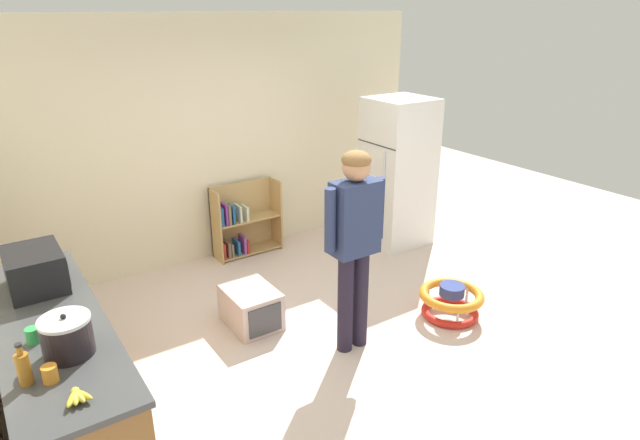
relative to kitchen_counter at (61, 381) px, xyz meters
The scene contains 15 objects.
ground_plane 2.25m from the kitchen_counter, ahead, with size 12.00×12.00×0.00m, color beige.
back_wall 3.25m from the kitchen_counter, 45.19° to the left, with size 5.20×0.06×2.70m, color beige.
kitchen_counter is the anchor object (origin of this frame).
refrigerator 4.28m from the kitchen_counter, 17.70° to the left, with size 0.73×0.68×1.78m.
bookshelf 3.08m from the kitchen_counter, 41.28° to the left, with size 0.80×0.28×0.85m.
standing_person 2.33m from the kitchen_counter, ahead, with size 0.57×0.23×1.74m.
baby_walker 3.34m from the kitchen_counter, ahead, with size 0.60×0.60×0.32m.
pet_carrier 1.78m from the kitchen_counter, 18.66° to the left, with size 0.42×0.55×0.36m.
microwave 0.80m from the kitchen_counter, 87.71° to the left, with size 0.37×0.48×0.28m.
crock_pot 0.71m from the kitchen_counter, 83.73° to the right, with size 0.28×0.28×0.26m.
banana_bunch 0.99m from the kitchen_counter, 90.12° to the right, with size 0.15×0.16×0.04m.
amber_bottle 0.82m from the kitchen_counter, 108.67° to the right, with size 0.07×0.07×0.25m.
orange_cup 0.81m from the kitchen_counter, 97.75° to the right, with size 0.08×0.08×0.10m, color orange.
teal_cup 1.07m from the kitchen_counter, 79.61° to the left, with size 0.08×0.08×0.10m, color teal.
green_cup 0.54m from the kitchen_counter, 120.13° to the right, with size 0.08×0.08×0.10m, color green.
Camera 1 is at (-2.42, -3.26, 2.74)m, focal length 30.40 mm.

